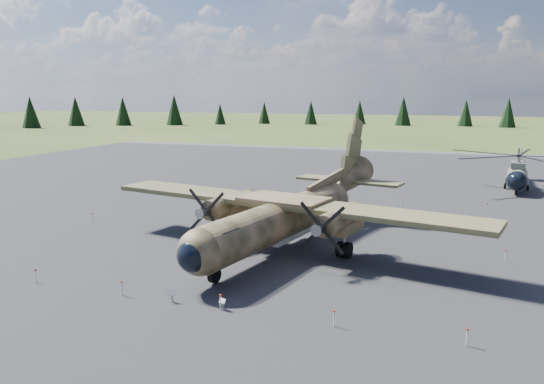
% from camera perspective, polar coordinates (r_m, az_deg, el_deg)
% --- Properties ---
extents(ground, '(500.00, 500.00, 0.00)m').
position_cam_1_polar(ground, '(40.80, -0.07, -5.17)').
color(ground, '#555F2A').
rests_on(ground, ground).
extents(apron, '(120.00, 120.00, 0.04)m').
position_cam_1_polar(apron, '(50.04, 3.77, -2.24)').
color(apron, '#555459').
rests_on(apron, ground).
extents(transport_plane, '(28.94, 26.00, 9.55)m').
position_cam_1_polar(transport_plane, '(38.57, 2.06, -1.90)').
color(transport_plane, '#39391F').
rests_on(transport_plane, ground).
extents(helicopter_near, '(18.23, 20.42, 4.25)m').
position_cam_1_polar(helicopter_near, '(66.84, 24.96, 2.65)').
color(helicopter_near, slate).
rests_on(helicopter_near, ground).
extents(info_placard_left, '(0.49, 0.31, 0.72)m').
position_cam_1_polar(info_placard_left, '(29.40, -10.73, -10.71)').
color(info_placard_left, gray).
rests_on(info_placard_left, ground).
extents(info_placard_right, '(0.42, 0.28, 0.61)m').
position_cam_1_polar(info_placard_right, '(28.16, -5.34, -11.70)').
color(info_placard_right, gray).
rests_on(info_placard_right, ground).
extents(barrier_fence, '(33.12, 29.62, 0.85)m').
position_cam_1_polar(barrier_fence, '(40.74, -0.72, -4.45)').
color(barrier_fence, white).
rests_on(barrier_fence, ground).
extents(treeline, '(325.38, 329.45, 10.87)m').
position_cam_1_polar(treeline, '(35.53, 1.55, 0.48)').
color(treeline, black).
rests_on(treeline, ground).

